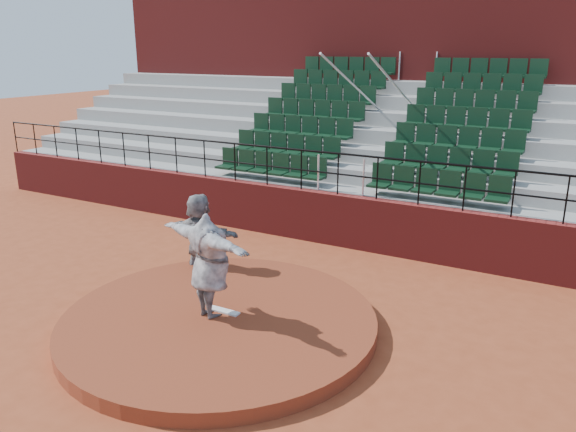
{
  "coord_description": "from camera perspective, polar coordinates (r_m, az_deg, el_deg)",
  "views": [
    {
      "loc": [
        5.35,
        -7.19,
        4.75
      ],
      "look_at": [
        0.0,
        2.5,
        1.4
      ],
      "focal_mm": 35.0,
      "sensor_mm": 36.0,
      "label": 1
    }
  ],
  "objects": [
    {
      "name": "ground",
      "position": [
        10.15,
        -6.97,
        -11.22
      ],
      "size": [
        90.0,
        90.0,
        0.0
      ],
      "primitive_type": "plane",
      "color": "#9A4222",
      "rests_on": "ground"
    },
    {
      "name": "seating_deck",
      "position": [
        17.04,
        10.08,
        5.38
      ],
      "size": [
        24.0,
        5.97,
        4.63
      ],
      "color": "#969691",
      "rests_on": "ground"
    },
    {
      "name": "press_box_facade",
      "position": [
        20.54,
        14.12,
        12.99
      ],
      "size": [
        24.0,
        3.0,
        7.1
      ],
      "primitive_type": "cube",
      "color": "maroon",
      "rests_on": "ground"
    },
    {
      "name": "pitcher",
      "position": [
        9.66,
        -8.0,
        -5.01
      ],
      "size": [
        2.37,
        1.28,
        1.86
      ],
      "primitive_type": "imported",
      "rotation": [
        0.0,
        0.0,
        2.84
      ],
      "color": "black",
      "rests_on": "pitchers_mound"
    },
    {
      "name": "fielder",
      "position": [
        12.03,
        -8.96,
        -1.97
      ],
      "size": [
        1.7,
        0.56,
        1.83
      ],
      "primitive_type": "imported",
      "rotation": [
        0.0,
        0.0,
        3.15
      ],
      "color": "black",
      "rests_on": "ground"
    },
    {
      "name": "boundary_wall",
      "position": [
        13.93,
        4.98,
        -0.35
      ],
      "size": [
        24.0,
        0.3,
        1.3
      ],
      "primitive_type": "cube",
      "color": "maroon",
      "rests_on": "ground"
    },
    {
      "name": "pitchers_mound",
      "position": [
        10.09,
        -7.0,
        -10.59
      ],
      "size": [
        5.5,
        5.5,
        0.25
      ],
      "primitive_type": "cylinder",
      "color": "brown",
      "rests_on": "ground"
    },
    {
      "name": "wall_railing",
      "position": [
        13.59,
        5.12,
        5.22
      ],
      "size": [
        24.04,
        0.05,
        1.03
      ],
      "color": "black",
      "rests_on": "boundary_wall"
    },
    {
      "name": "pitching_rubber",
      "position": [
        10.13,
        -6.53,
        -9.56
      ],
      "size": [
        0.6,
        0.15,
        0.03
      ],
      "primitive_type": "cube",
      "color": "white",
      "rests_on": "pitchers_mound"
    }
  ]
}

